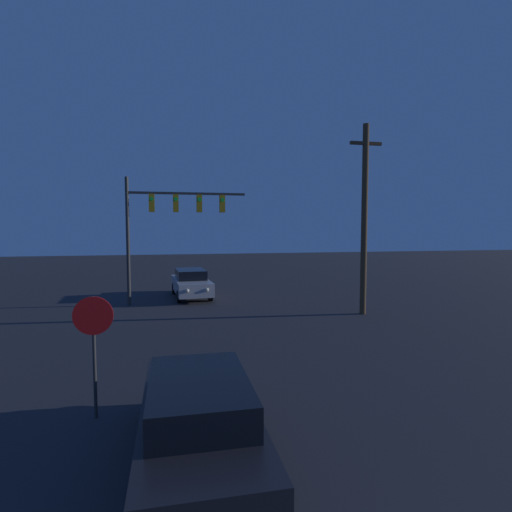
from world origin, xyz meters
The scene contains 5 objects.
car_near centered at (-2.53, 6.29, 0.81)m, with size 1.89×4.89×1.56m.
car_far centered at (-1.86, 22.66, 0.81)m, with size 2.20×4.99×1.56m.
traffic_signal_mast centered at (-3.16, 20.89, 4.57)m, with size 6.08×0.30×6.49m.
stop_sign centered at (-4.51, 8.42, 1.81)m, with size 0.80×0.07×2.56m.
utility_pole centered at (5.62, 16.52, 4.42)m, with size 1.49×0.28×8.56m.
Camera 1 is at (-2.92, -0.14, 3.95)m, focal length 28.00 mm.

